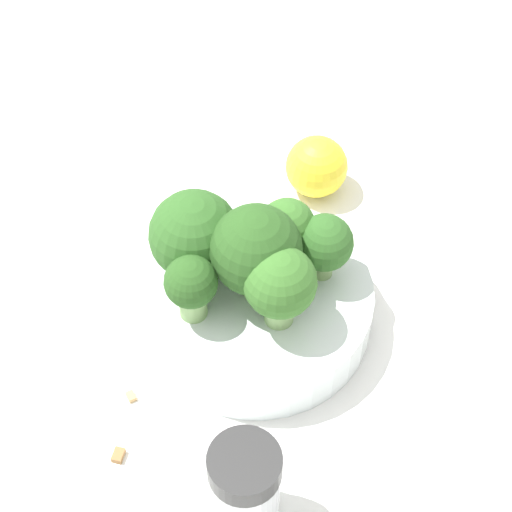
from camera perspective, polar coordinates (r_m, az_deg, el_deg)
ground_plane at (r=0.59m, az=0.00°, el=-4.27°), size 3.00×3.00×0.00m
bowl at (r=0.57m, az=0.00°, el=-3.30°), size 0.16×0.16×0.03m
broccoli_floret_0 at (r=0.53m, az=-4.34°, el=-1.96°), size 0.03×0.03×0.05m
broccoli_floret_1 at (r=0.55m, az=4.58°, el=0.79°), size 0.04×0.04×0.05m
broccoli_floret_2 at (r=0.55m, az=-4.11°, el=1.38°), size 0.06×0.06×0.06m
broccoli_floret_3 at (r=0.52m, az=1.61°, el=-1.91°), size 0.05×0.05×0.06m
broccoli_floret_4 at (r=0.53m, az=-0.41°, el=0.50°), size 0.06×0.06×0.07m
broccoli_floret_5 at (r=0.55m, az=2.08°, el=1.86°), size 0.04×0.04×0.05m
pepper_shaker at (r=0.49m, az=-0.73°, el=-15.14°), size 0.04×0.04×0.07m
lemon_wedge at (r=0.65m, az=4.07°, el=5.97°), size 0.05×0.05×0.05m
almond_crumb_0 at (r=0.54m, az=-9.19°, el=-12.87°), size 0.01×0.01×0.01m
almond_crumb_1 at (r=0.56m, az=-8.34°, el=-9.15°), size 0.01×0.01×0.01m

